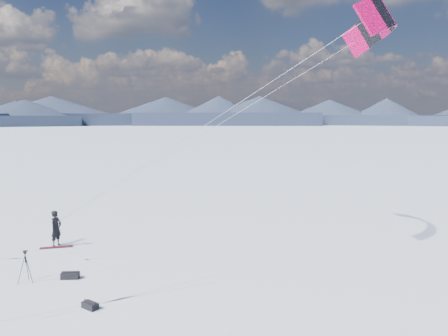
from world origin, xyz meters
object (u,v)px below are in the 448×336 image
(snowkiter, at_px, (57,246))
(tripod, at_px, (26,262))
(snowboard, at_px, (56,247))
(gear_bag_a, at_px, (70,275))
(gear_bag_b, at_px, (90,305))

(snowkiter, bearing_deg, tripod, -153.49)
(snowboard, relative_size, tripod, 1.20)
(tripod, xyz_separation_m, gear_bag_a, (1.47, 0.88, -0.73))
(gear_bag_a, distance_m, gear_bag_b, 3.36)
(tripod, distance_m, gear_bag_b, 4.26)
(snowkiter, relative_size, gear_bag_b, 2.77)
(snowkiter, height_order, gear_bag_b, snowkiter)
(snowboard, xyz_separation_m, gear_bag_b, (5.95, -5.74, 0.10))
(gear_bag_b, bearing_deg, snowkiter, 153.64)
(gear_bag_a, bearing_deg, gear_bag_b, -62.49)
(gear_bag_a, xyz_separation_m, gear_bag_b, (2.50, -2.25, -0.02))
(gear_bag_a, bearing_deg, snowboard, 114.14)
(gear_bag_a, bearing_deg, tripod, -169.62)
(snowboard, height_order, tripod, tripod)
(snowkiter, xyz_separation_m, snowboard, (0.17, -0.27, 0.02))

